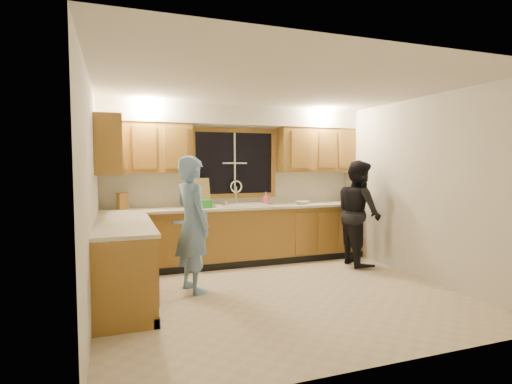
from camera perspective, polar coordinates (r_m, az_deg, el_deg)
floor at (r=5.06m, az=3.30°, el=-14.25°), size 4.20×4.20×0.00m
ceiling at (r=4.89m, az=3.42°, el=14.79°), size 4.20×4.20×0.00m
wall_back at (r=6.61m, az=-3.10°, el=1.10°), size 4.20×0.00×4.20m
wall_left at (r=4.44m, az=-22.45°, el=-0.62°), size 0.00×3.80×3.80m
wall_right at (r=5.96m, az=22.29°, el=0.49°), size 0.00×3.80×3.80m
base_cabinets_back at (r=6.41m, az=-2.30°, el=-6.28°), size 4.20×0.60×0.88m
base_cabinets_left at (r=4.91m, az=-18.44°, el=-9.68°), size 0.60×1.90×0.88m
countertop_back at (r=6.33m, az=-2.27°, el=-2.20°), size 4.20×0.63×0.04m
countertop_left at (r=4.82m, az=-18.39°, el=-4.36°), size 0.63×1.90×0.04m
upper_cabinets_left at (r=6.18m, az=-15.51°, el=6.09°), size 1.35×0.33×0.75m
upper_cabinets_right at (r=6.99m, az=8.61°, el=5.93°), size 1.35×0.33×0.75m
upper_cabinets_return at (r=5.55m, az=-20.33°, el=6.24°), size 0.33×0.90×0.75m
soffit at (r=6.47m, az=-2.68°, el=10.79°), size 4.20×0.35×0.30m
window_frame at (r=6.59m, az=-3.08°, el=4.13°), size 1.44×0.03×1.14m
sink at (r=6.35m, az=-2.32°, el=-2.50°), size 0.86×0.52×0.57m
dishwasher at (r=6.21m, az=-9.83°, el=-6.95°), size 0.60×0.56×0.82m
stove at (r=4.35m, az=-18.28°, el=-11.30°), size 0.58×0.75×0.90m
man at (r=5.02m, az=-9.06°, el=-4.54°), size 0.56×0.70×1.69m
woman at (r=6.49m, az=14.44°, el=-2.87°), size 0.70×0.86×1.64m
knife_block at (r=6.15m, az=-18.57°, el=-1.26°), size 0.17×0.16×0.25m
cutting_board at (r=6.39m, az=-8.04°, el=-0.00°), size 0.35×0.16×0.44m
dish_crate at (r=6.12m, az=-7.85°, el=-1.68°), size 0.31×0.30×0.12m
soap_bottle at (r=6.55m, az=1.40°, el=-0.90°), size 0.12×0.12×0.21m
bowl at (r=6.67m, az=6.66°, el=-1.51°), size 0.29×0.29×0.05m
can_left at (r=6.15m, az=-4.30°, el=-1.71°), size 0.07×0.07×0.11m
can_right at (r=6.09m, az=-4.57°, el=-1.71°), size 0.08×0.08×0.12m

